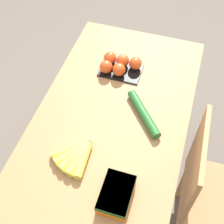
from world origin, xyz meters
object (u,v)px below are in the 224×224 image
tomato_pack (119,65)px  cucumber_near (144,113)px  carrot_bag (116,194)px  chair (209,194)px  banana_bunch (76,155)px

tomato_pack → cucumber_near: (0.27, 0.20, -0.02)m
carrot_bag → cucumber_near: 0.43m
tomato_pack → chair: bearing=54.4°
tomato_pack → carrot_bag: (0.69, 0.19, -0.00)m
carrot_bag → banana_bunch: bearing=-119.4°
tomato_pack → cucumber_near: bearing=37.0°
banana_bunch → cucumber_near: cucumber_near is taller
banana_bunch → cucumber_near: (-0.30, 0.23, 0.00)m
banana_bunch → carrot_bag: carrot_bag is taller
chair → tomato_pack: 0.81m
chair → cucumber_near: (-0.16, -0.40, 0.31)m
banana_bunch → carrot_bag: bearing=60.6°
cucumber_near → banana_bunch: bearing=-36.5°
cucumber_near → tomato_pack: bearing=-143.0°
banana_bunch → carrot_bag: 0.25m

